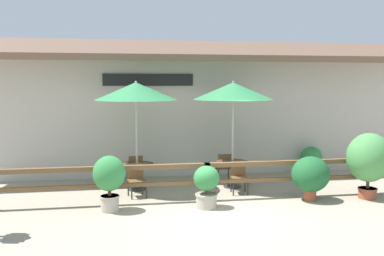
# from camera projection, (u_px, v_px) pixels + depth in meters

# --- Properties ---
(ground_plane) EXTENTS (60.00, 60.00, 0.00)m
(ground_plane) POSITION_uv_depth(u_px,v_px,m) (216.00, 213.00, 9.56)
(ground_plane) COLOR #9E937F
(building_facade) EXTENTS (14.28, 1.49, 4.23)m
(building_facade) POSITION_uv_depth(u_px,v_px,m) (188.00, 107.00, 13.36)
(building_facade) COLOR #BCB7A8
(building_facade) RESTS_ON ground
(patio_railing) EXTENTS (10.40, 0.14, 0.95)m
(patio_railing) POSITION_uv_depth(u_px,v_px,m) (207.00, 173.00, 10.52)
(patio_railing) COLOR brown
(patio_railing) RESTS_ON ground
(patio_umbrella_near) EXTENTS (2.21, 2.21, 2.96)m
(patio_umbrella_near) POSITION_uv_depth(u_px,v_px,m) (136.00, 91.00, 11.39)
(patio_umbrella_near) COLOR #B7B2A8
(patio_umbrella_near) RESTS_ON ground
(dining_table_near) EXTENTS (0.91, 0.91, 0.73)m
(dining_table_near) POSITION_uv_depth(u_px,v_px,m) (137.00, 169.00, 11.61)
(dining_table_near) COLOR #4C3826
(dining_table_near) RESTS_ON ground
(chair_near_streetside) EXTENTS (0.50, 0.50, 0.84)m
(chair_near_streetside) POSITION_uv_depth(u_px,v_px,m) (136.00, 179.00, 10.95)
(chair_near_streetside) COLOR brown
(chair_near_streetside) RESTS_ON ground
(chair_near_wallside) EXTENTS (0.47, 0.47, 0.84)m
(chair_near_wallside) POSITION_uv_depth(u_px,v_px,m) (135.00, 168.00, 12.29)
(chair_near_wallside) COLOR brown
(chair_near_wallside) RESTS_ON ground
(patio_umbrella_middle) EXTENTS (2.21, 2.21, 2.96)m
(patio_umbrella_middle) POSITION_uv_depth(u_px,v_px,m) (233.00, 91.00, 11.72)
(patio_umbrella_middle) COLOR #B7B2A8
(patio_umbrella_middle) RESTS_ON ground
(dining_table_middle) EXTENTS (0.91, 0.91, 0.73)m
(dining_table_middle) POSITION_uv_depth(u_px,v_px,m) (232.00, 167.00, 11.94)
(dining_table_middle) COLOR #4C3826
(dining_table_middle) RESTS_ON ground
(chair_middle_streetside) EXTENTS (0.46, 0.46, 0.84)m
(chair_middle_streetside) POSITION_uv_depth(u_px,v_px,m) (239.00, 176.00, 11.29)
(chair_middle_streetside) COLOR brown
(chair_middle_streetside) RESTS_ON ground
(chair_middle_wallside) EXTENTS (0.44, 0.44, 0.84)m
(chair_middle_wallside) POSITION_uv_depth(u_px,v_px,m) (224.00, 166.00, 12.59)
(chair_middle_wallside) COLOR brown
(chair_middle_wallside) RESTS_ON ground
(potted_plant_entrance_palm) EXTENTS (0.73, 0.66, 1.28)m
(potted_plant_entrance_palm) POSITION_uv_depth(u_px,v_px,m) (109.00, 178.00, 9.65)
(potted_plant_entrance_palm) COLOR #B7AD99
(potted_plant_entrance_palm) RESTS_ON ground
(potted_plant_small_flowering) EXTENTS (0.96, 0.86, 1.10)m
(potted_plant_small_flowering) POSITION_uv_depth(u_px,v_px,m) (311.00, 175.00, 10.56)
(potted_plant_small_flowering) COLOR #9E4C33
(potted_plant_small_flowering) RESTS_ON ground
(potted_plant_broad_leaf) EXTENTS (0.61, 0.55, 0.99)m
(potted_plant_broad_leaf) POSITION_uv_depth(u_px,v_px,m) (206.00, 185.00, 9.94)
(potted_plant_broad_leaf) COLOR #B7AD99
(potted_plant_broad_leaf) RESTS_ON ground
(potted_plant_tall_tropical) EXTENTS (1.12, 1.01, 1.66)m
(potted_plant_tall_tropical) POSITION_uv_depth(u_px,v_px,m) (369.00, 159.00, 10.71)
(potted_plant_tall_tropical) COLOR #9E4C33
(potted_plant_tall_tropical) RESTS_ON ground
(potted_plant_corner_fern) EXTENTS (0.69, 0.62, 0.89)m
(potted_plant_corner_fern) POSITION_uv_depth(u_px,v_px,m) (311.00, 159.00, 13.63)
(potted_plant_corner_fern) COLOR #564C47
(potted_plant_corner_fern) RESTS_ON ground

